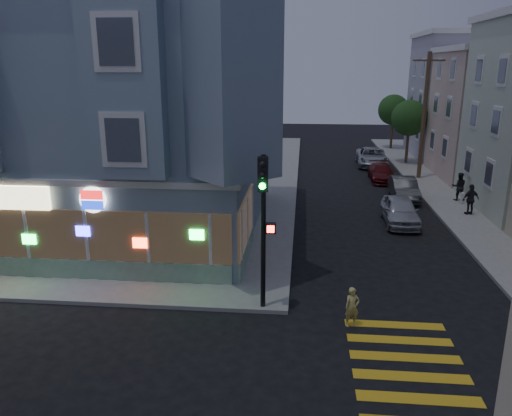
# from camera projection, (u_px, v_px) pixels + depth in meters

# --- Properties ---
(ground) EXTENTS (120.00, 120.00, 0.00)m
(ground) POSITION_uv_depth(u_px,v_px,m) (189.00, 342.00, 15.41)
(ground) COLOR black
(ground) RESTS_ON ground
(sidewalk_nw) EXTENTS (33.00, 42.00, 0.15)m
(sidewalk_nw) POSITION_uv_depth(u_px,v_px,m) (84.00, 174.00, 38.63)
(sidewalk_nw) COLOR gray
(sidewalk_nw) RESTS_ON ground
(corner_building) EXTENTS (14.60, 14.60, 11.40)m
(corner_building) POSITION_uv_depth(u_px,v_px,m) (116.00, 115.00, 24.87)
(corner_building) COLOR gray
(corner_building) RESTS_ON sidewalk_nw
(row_house_d) EXTENTS (12.00, 8.60, 10.50)m
(row_house_d) POSITION_uv_depth(u_px,v_px,m) (485.00, 98.00, 44.67)
(row_house_d) COLOR #9E9BAB
(row_house_d) RESTS_ON sidewalk_ne
(utility_pole) EXTENTS (2.20, 0.30, 9.00)m
(utility_pole) POSITION_uv_depth(u_px,v_px,m) (424.00, 114.00, 35.95)
(utility_pole) COLOR #4C3826
(utility_pole) RESTS_ON sidewalk_ne
(street_tree_near) EXTENTS (3.00, 3.00, 5.30)m
(street_tree_near) POSITION_uv_depth(u_px,v_px,m) (409.00, 118.00, 41.91)
(street_tree_near) COLOR #4C3826
(street_tree_near) RESTS_ON sidewalk_ne
(street_tree_far) EXTENTS (3.00, 3.00, 5.30)m
(street_tree_far) POSITION_uv_depth(u_px,v_px,m) (393.00, 110.00, 49.57)
(street_tree_far) COLOR #4C3826
(street_tree_far) RESTS_ON sidewalk_ne
(running_child) EXTENTS (0.56, 0.45, 1.34)m
(running_child) POSITION_uv_depth(u_px,v_px,m) (352.00, 307.00, 16.18)
(running_child) COLOR #C7C066
(running_child) RESTS_ON ground
(pedestrian_a) EXTENTS (0.91, 0.74, 1.74)m
(pedestrian_a) POSITION_uv_depth(u_px,v_px,m) (459.00, 186.00, 30.73)
(pedestrian_a) COLOR black
(pedestrian_a) RESTS_ON sidewalk_ne
(pedestrian_b) EXTENTS (1.09, 0.72, 1.72)m
(pedestrian_b) POSITION_uv_depth(u_px,v_px,m) (471.00, 199.00, 27.82)
(pedestrian_b) COLOR #232129
(pedestrian_b) RESTS_ON sidewalk_ne
(parked_car_a) EXTENTS (1.79, 4.32, 1.46)m
(parked_car_a) POSITION_uv_depth(u_px,v_px,m) (400.00, 211.00, 26.69)
(parked_car_a) COLOR #B5B7BD
(parked_car_a) RESTS_ON ground
(parked_car_b) EXTENTS (1.57, 4.27, 1.39)m
(parked_car_b) POSITION_uv_depth(u_px,v_px,m) (404.00, 189.00, 31.57)
(parked_car_b) COLOR #343639
(parked_car_b) RESTS_ON ground
(parked_car_c) EXTENTS (1.75, 4.21, 1.22)m
(parked_car_c) POSITION_uv_depth(u_px,v_px,m) (382.00, 173.00, 36.62)
(parked_car_c) COLOR #581416
(parked_car_c) RESTS_ON ground
(parked_car_d) EXTENTS (2.66, 5.44, 1.49)m
(parked_car_d) POSITION_uv_depth(u_px,v_px,m) (372.00, 157.00, 42.13)
(parked_car_d) COLOR #A9AEB4
(parked_car_d) RESTS_ON ground
(traffic_signal) EXTENTS (0.62, 0.60, 5.32)m
(traffic_signal) POSITION_uv_depth(u_px,v_px,m) (264.00, 208.00, 16.25)
(traffic_signal) COLOR black
(traffic_signal) RESTS_ON sidewalk_nw
(fire_hydrant) EXTENTS (0.43, 0.25, 0.74)m
(fire_hydrant) POSITION_uv_depth(u_px,v_px,m) (462.00, 198.00, 30.04)
(fire_hydrant) COLOR silver
(fire_hydrant) RESTS_ON sidewalk_ne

